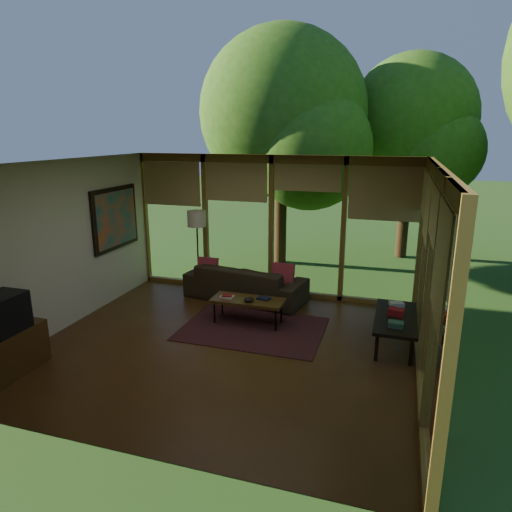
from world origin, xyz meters
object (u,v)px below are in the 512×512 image
(floor_lamp, at_px, (197,224))
(television, at_px, (2,313))
(media_cabinet, at_px, (7,352))
(coffee_table, at_px, (248,301))
(sofa, at_px, (245,282))
(side_console, at_px, (396,319))

(floor_lamp, bearing_deg, television, -106.57)
(media_cabinet, height_order, coffee_table, media_cabinet)
(floor_lamp, relative_size, coffee_table, 1.38)
(sofa, height_order, television, television)
(sofa, relative_size, television, 4.15)
(sofa, relative_size, coffee_table, 1.90)
(television, height_order, coffee_table, television)
(television, distance_m, coffee_table, 3.57)
(media_cabinet, bearing_deg, sofa, 59.57)
(sofa, distance_m, media_cabinet, 4.16)
(media_cabinet, height_order, television, television)
(sofa, bearing_deg, media_cabinet, 68.43)
(sofa, distance_m, side_console, 3.00)
(media_cabinet, bearing_deg, side_console, 26.31)
(coffee_table, height_order, side_console, side_console)
(sofa, bearing_deg, coffee_table, 119.54)
(television, bearing_deg, coffee_table, 45.20)
(media_cabinet, height_order, side_console, media_cabinet)
(sofa, bearing_deg, television, 68.67)
(floor_lamp, height_order, coffee_table, floor_lamp)
(floor_lamp, bearing_deg, sofa, -3.52)
(sofa, distance_m, floor_lamp, 1.47)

